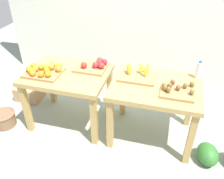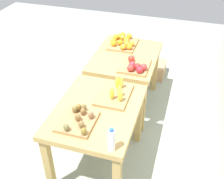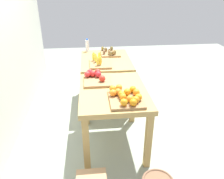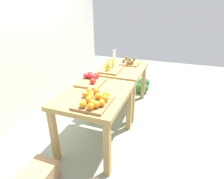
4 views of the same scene
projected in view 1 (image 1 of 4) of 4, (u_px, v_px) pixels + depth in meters
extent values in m
plane|color=gray|center=(110.00, 126.00, 3.32)|extent=(8.00, 8.00, 0.00)
cube|color=tan|center=(67.00, 74.00, 3.03)|extent=(1.04, 0.80, 0.06)
cube|color=tan|center=(27.00, 109.00, 3.08)|extent=(0.07, 0.07, 0.72)
cube|color=tan|center=(94.00, 121.00, 2.87)|extent=(0.07, 0.07, 0.72)
cube|color=tan|center=(51.00, 82.00, 3.62)|extent=(0.07, 0.07, 0.72)
cube|color=tan|center=(110.00, 91.00, 3.42)|extent=(0.07, 0.07, 0.72)
cube|color=tan|center=(156.00, 87.00, 2.78)|extent=(1.04, 0.80, 0.06)
cube|color=tan|center=(110.00, 124.00, 2.83)|extent=(0.07, 0.07, 0.72)
cube|color=tan|center=(190.00, 139.00, 2.63)|extent=(0.07, 0.07, 0.72)
cube|color=tan|center=(123.00, 93.00, 3.38)|extent=(0.07, 0.07, 0.72)
cube|color=tan|center=(191.00, 103.00, 3.17)|extent=(0.07, 0.07, 0.72)
cube|color=#9C744A|center=(44.00, 73.00, 2.98)|extent=(0.44, 0.36, 0.03)
sphere|color=orange|center=(47.00, 71.00, 2.92)|extent=(0.11, 0.11, 0.08)
sphere|color=orange|center=(41.00, 67.00, 2.99)|extent=(0.10, 0.10, 0.08)
sphere|color=orange|center=(48.00, 74.00, 2.85)|extent=(0.10, 0.10, 0.08)
sphere|color=orange|center=(52.00, 67.00, 2.99)|extent=(0.08, 0.08, 0.08)
sphere|color=orange|center=(34.00, 66.00, 3.02)|extent=(0.08, 0.08, 0.08)
sphere|color=orange|center=(58.00, 69.00, 2.95)|extent=(0.11, 0.11, 0.08)
sphere|color=orange|center=(41.00, 74.00, 2.84)|extent=(0.08, 0.08, 0.08)
sphere|color=orange|center=(29.00, 69.00, 2.95)|extent=(0.09, 0.09, 0.08)
sphere|color=orange|center=(59.00, 66.00, 3.02)|extent=(0.11, 0.11, 0.08)
sphere|color=orange|center=(33.00, 73.00, 2.87)|extent=(0.10, 0.10, 0.08)
sphere|color=orange|center=(31.00, 71.00, 2.91)|extent=(0.11, 0.11, 0.08)
sphere|color=orange|center=(35.00, 69.00, 2.95)|extent=(0.10, 0.10, 0.08)
sphere|color=orange|center=(52.00, 65.00, 3.04)|extent=(0.08, 0.08, 0.08)
sphere|color=orange|center=(46.00, 67.00, 2.98)|extent=(0.10, 0.10, 0.08)
cube|color=#9C744A|center=(91.00, 67.00, 3.09)|extent=(0.40, 0.34, 0.03)
sphere|color=red|center=(100.00, 60.00, 3.14)|extent=(0.11, 0.11, 0.08)
sphere|color=red|center=(99.00, 63.00, 3.08)|extent=(0.11, 0.11, 0.08)
sphere|color=red|center=(84.00, 65.00, 3.03)|extent=(0.11, 0.11, 0.08)
sphere|color=red|center=(104.00, 62.00, 3.10)|extent=(0.10, 0.10, 0.08)
sphere|color=red|center=(101.00, 66.00, 3.02)|extent=(0.09, 0.09, 0.08)
sphere|color=red|center=(95.00, 65.00, 3.03)|extent=(0.10, 0.10, 0.08)
cube|color=#9C744A|center=(137.00, 77.00, 2.89)|extent=(0.44, 0.32, 0.03)
ellipsoid|color=yellow|center=(129.00, 69.00, 2.87)|extent=(0.07, 0.07, 0.14)
ellipsoid|color=yellow|center=(129.00, 68.00, 2.91)|extent=(0.06, 0.05, 0.14)
ellipsoid|color=yellow|center=(146.00, 71.00, 2.83)|extent=(0.07, 0.06, 0.14)
ellipsoid|color=yellow|center=(147.00, 68.00, 2.90)|extent=(0.06, 0.06, 0.14)
ellipsoid|color=yellow|center=(141.00, 68.00, 2.89)|extent=(0.06, 0.05, 0.14)
cube|color=#9C744A|center=(177.00, 92.00, 2.62)|extent=(0.36, 0.32, 0.03)
ellipsoid|color=brown|center=(170.00, 86.00, 2.63)|extent=(0.06, 0.05, 0.07)
ellipsoid|color=brown|center=(173.00, 82.00, 2.70)|extent=(0.07, 0.07, 0.07)
ellipsoid|color=brown|center=(192.00, 92.00, 2.53)|extent=(0.07, 0.07, 0.07)
ellipsoid|color=brown|center=(164.00, 86.00, 2.63)|extent=(0.07, 0.07, 0.07)
ellipsoid|color=brown|center=(178.00, 88.00, 2.60)|extent=(0.05, 0.06, 0.07)
ellipsoid|color=brown|center=(165.00, 88.00, 2.60)|extent=(0.07, 0.07, 0.07)
ellipsoid|color=brown|center=(168.00, 90.00, 2.57)|extent=(0.06, 0.06, 0.07)
ellipsoid|color=brown|center=(185.00, 85.00, 2.64)|extent=(0.06, 0.07, 0.07)
ellipsoid|color=olive|center=(192.00, 84.00, 2.66)|extent=(0.07, 0.06, 0.07)
cylinder|color=silver|center=(199.00, 71.00, 2.84)|extent=(0.06, 0.06, 0.21)
cylinder|color=blue|center=(201.00, 62.00, 2.78)|extent=(0.03, 0.03, 0.02)
ellipsoid|color=#2F6C2B|center=(207.00, 154.00, 2.76)|extent=(0.31, 0.36, 0.24)
cylinder|color=brown|center=(4.00, 119.00, 3.31)|extent=(0.30, 0.30, 0.19)
torus|color=#825E45|center=(3.00, 114.00, 3.26)|extent=(0.32, 0.32, 0.02)
cube|color=tan|center=(30.00, 93.00, 3.82)|extent=(0.40, 0.30, 0.23)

